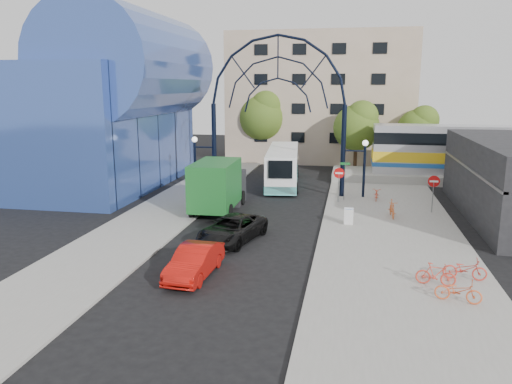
% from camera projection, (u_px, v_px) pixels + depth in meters
% --- Properties ---
extents(ground, '(120.00, 120.00, 0.00)m').
position_uv_depth(ground, '(236.00, 252.00, 25.55)').
color(ground, black).
rests_on(ground, ground).
extents(sidewalk_east, '(8.00, 56.00, 0.12)m').
position_uv_depth(sidewalk_east, '(391.00, 237.00, 27.90)').
color(sidewalk_east, gray).
rests_on(sidewalk_east, ground).
extents(plaza_west, '(5.00, 50.00, 0.12)m').
position_uv_depth(plaza_west, '(160.00, 216.00, 32.50)').
color(plaza_west, gray).
rests_on(plaza_west, ground).
extents(gateway_arch, '(13.64, 0.44, 12.10)m').
position_uv_depth(gateway_arch, '(278.00, 83.00, 37.20)').
color(gateway_arch, black).
rests_on(gateway_arch, ground).
extents(stop_sign, '(0.80, 0.07, 2.50)m').
position_uv_depth(stop_sign, '(339.00, 176.00, 35.77)').
color(stop_sign, slate).
rests_on(stop_sign, sidewalk_east).
extents(do_not_enter_sign, '(0.76, 0.07, 2.48)m').
position_uv_depth(do_not_enter_sign, '(434.00, 185.00, 32.71)').
color(do_not_enter_sign, slate).
rests_on(do_not_enter_sign, sidewalk_east).
extents(street_name_sign, '(0.70, 0.70, 2.80)m').
position_uv_depth(street_name_sign, '(345.00, 173.00, 36.24)').
color(street_name_sign, slate).
rests_on(street_name_sign, sidewalk_east).
extents(sandwich_board, '(0.55, 0.61, 0.99)m').
position_uv_depth(sandwich_board, '(349.00, 214.00, 30.10)').
color(sandwich_board, white).
rests_on(sandwich_board, sidewalk_east).
extents(transit_hall, '(16.50, 18.00, 14.50)m').
position_uv_depth(transit_hall, '(97.00, 106.00, 41.38)').
color(transit_hall, '#334F9C').
rests_on(transit_hall, ground).
extents(apartment_block, '(20.00, 12.10, 14.00)m').
position_uv_depth(apartment_block, '(322.00, 98.00, 57.30)').
color(apartment_block, tan).
rests_on(apartment_block, ground).
extents(tree_north_a, '(4.48, 4.48, 7.00)m').
position_uv_depth(tree_north_a, '(358.00, 125.00, 48.35)').
color(tree_north_a, '#382314').
rests_on(tree_north_a, ground).
extents(tree_north_b, '(5.12, 5.12, 8.00)m').
position_uv_depth(tree_north_b, '(264.00, 115.00, 53.90)').
color(tree_north_b, '#382314').
rests_on(tree_north_b, ground).
extents(tree_north_c, '(4.16, 4.16, 6.50)m').
position_uv_depth(tree_north_c, '(419.00, 128.00, 49.23)').
color(tree_north_c, '#382314').
rests_on(tree_north_c, ground).
extents(city_bus, '(3.60, 11.39, 3.08)m').
position_uv_depth(city_bus, '(283.00, 166.00, 42.92)').
color(city_bus, white).
rests_on(city_bus, ground).
extents(green_truck, '(2.83, 7.00, 3.50)m').
position_uv_depth(green_truck, '(219.00, 185.00, 33.70)').
color(green_truck, black).
rests_on(green_truck, ground).
extents(black_suv, '(3.51, 5.47, 1.40)m').
position_uv_depth(black_suv, '(232.00, 229.00, 27.20)').
color(black_suv, black).
rests_on(black_suv, ground).
extents(red_sedan, '(1.73, 4.33, 1.40)m').
position_uv_depth(red_sedan, '(195.00, 261.00, 22.20)').
color(red_sedan, '#B4110B').
rests_on(red_sedan, ground).
extents(bike_near_a, '(0.71, 1.75, 0.90)m').
position_uv_depth(bike_near_a, '(377.00, 194.00, 36.67)').
color(bike_near_a, '#F15130').
rests_on(bike_near_a, sidewalk_east).
extents(bike_near_b, '(0.65, 1.88, 1.11)m').
position_uv_depth(bike_near_b, '(392.00, 209.00, 31.77)').
color(bike_near_b, orange).
rests_on(bike_near_b, sidewalk_east).
extents(bike_far_a, '(1.85, 0.73, 0.96)m').
position_uv_depth(bike_far_a, '(465.00, 269.00, 21.56)').
color(bike_far_a, red).
rests_on(bike_far_a, sidewalk_east).
extents(bike_far_b, '(1.68, 0.70, 0.98)m').
position_uv_depth(bike_far_b, '(436.00, 274.00, 20.92)').
color(bike_far_b, red).
rests_on(bike_far_b, sidewalk_east).
extents(bike_far_c, '(1.84, 1.00, 0.92)m').
position_uv_depth(bike_far_c, '(458.00, 291.00, 19.33)').
color(bike_far_c, '#DD592C').
rests_on(bike_far_c, sidewalk_east).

